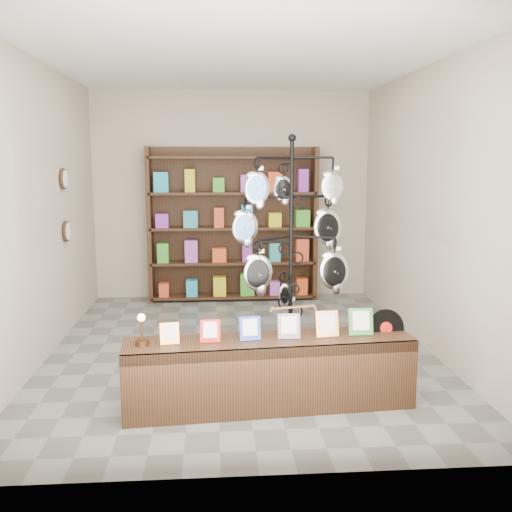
{
  "coord_description": "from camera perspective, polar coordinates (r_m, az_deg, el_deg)",
  "views": [
    {
      "loc": [
        -0.27,
        -5.87,
        2.0
      ],
      "look_at": [
        0.09,
        -1.0,
        1.18
      ],
      "focal_mm": 40.0,
      "sensor_mm": 36.0,
      "label": 1
    }
  ],
  "objects": [
    {
      "name": "ground",
      "position": [
        6.21,
        -1.53,
        -9.32
      ],
      "size": [
        5.0,
        5.0,
        0.0
      ],
      "primitive_type": "plane",
      "color": "slate",
      "rests_on": "ground"
    },
    {
      "name": "wall_clocks",
      "position": [
        6.9,
        -18.54,
        4.84
      ],
      "size": [
        0.03,
        0.24,
        0.84
      ],
      "color": "black",
      "rests_on": "ground"
    },
    {
      "name": "back_shelving",
      "position": [
        8.23,
        -2.33,
        2.69
      ],
      "size": [
        2.42,
        0.36,
        2.2
      ],
      "color": "black",
      "rests_on": "ground"
    },
    {
      "name": "display_tree",
      "position": [
        5.36,
        3.53,
        1.93
      ],
      "size": [
        1.15,
        1.05,
        2.25
      ],
      "rotation": [
        0.0,
        0.0,
        0.13
      ],
      "color": "black",
      "rests_on": "ground"
    },
    {
      "name": "room_envelope",
      "position": [
        5.88,
        -1.61,
        8.02
      ],
      "size": [
        5.0,
        5.0,
        5.0
      ],
      "color": "#B4A391",
      "rests_on": "ground"
    },
    {
      "name": "front_shelf",
      "position": [
        4.76,
        1.34,
        -11.56
      ],
      "size": [
        2.38,
        0.67,
        0.83
      ],
      "rotation": [
        0.0,
        0.0,
        0.08
      ],
      "color": "black",
      "rests_on": "ground"
    }
  ]
}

